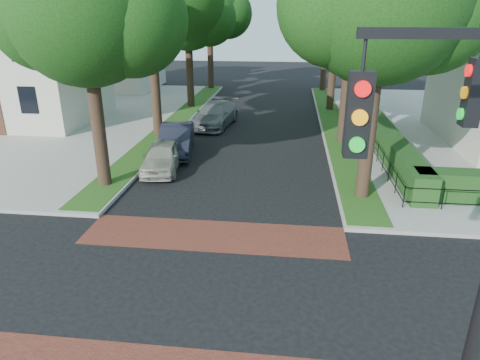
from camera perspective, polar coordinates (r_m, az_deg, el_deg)
name	(u,v)px	position (r m, az deg, el deg)	size (l,w,h in m)	color
ground	(194,292)	(12.21, -6.18, -14.59)	(120.00, 120.00, 0.00)	black
crosswalk_far	(214,236)	(14.86, -3.50, -7.40)	(9.00, 2.20, 0.01)	maroon
grass_strip_ne	(334,124)	(29.70, 12.38, 7.28)	(1.60, 29.80, 0.02)	#284915
grass_strip_nw	(177,120)	(30.56, -8.38, 7.94)	(1.60, 29.80, 0.02)	#284915
tree_right_far	(338,16)	(33.98, 12.90, 20.48)	(7.25, 6.23, 9.74)	black
tree_right_back	(329,12)	(42.95, 11.75, 21.14)	(7.50, 6.45, 10.20)	black
tree_left_near	(89,10)	(18.56, -19.48, 20.62)	(7.50, 6.45, 10.20)	black
tree_left_far	(189,13)	(34.71, -6.78, 21.20)	(7.00, 6.02, 9.86)	black
tree_left_back	(211,10)	(43.55, -3.91, 21.69)	(7.75, 6.66, 10.44)	black
hedge_main_road	(381,133)	(25.97, 18.33, 6.03)	(1.00, 18.00, 1.20)	#194016
fence_main_road	(367,135)	(25.86, 16.55, 5.82)	(0.06, 18.00, 0.90)	black
house_left_near	(20,47)	(32.96, -27.29, 15.47)	(10.00, 9.00, 10.14)	beige
house_left_far	(106,36)	(45.34, -17.44, 17.81)	(10.00, 9.00, 10.14)	beige
parked_car_front	(162,157)	(20.96, -10.33, 3.10)	(1.65, 4.09, 1.40)	#B1B09F
parked_car_middle	(176,139)	(23.43, -8.47, 5.38)	(1.66, 4.76, 1.57)	#1D1F2C
parked_car_rear	(215,114)	(29.13, -3.30, 8.73)	(2.19, 5.39, 1.56)	slate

